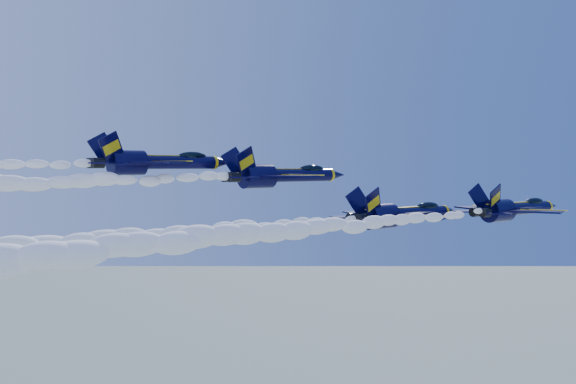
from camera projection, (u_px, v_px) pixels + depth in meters
jet_lead at (514, 208)px, 74.41m from camera, size 16.62×13.64×6.18m
smoke_trail_jet_lead at (301, 230)px, 54.27m from camera, size 50.39×2.25×2.03m
jet_second at (402, 214)px, 74.03m from camera, size 18.04×14.80×6.70m
smoke_trail_jet_second at (138, 238)px, 53.51m from camera, size 50.39×2.44×2.20m
jet_third at (282, 175)px, 78.83m from camera, size 18.80×15.42×6.99m
jet_fourth at (157, 162)px, 71.70m from camera, size 17.71×14.53×6.58m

